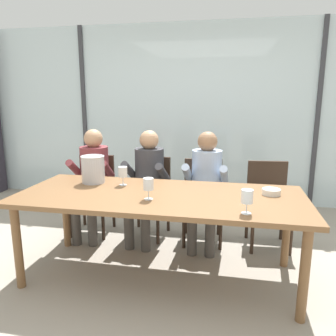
% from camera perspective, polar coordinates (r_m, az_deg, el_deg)
% --- Properties ---
extents(ground, '(14.00, 14.00, 0.00)m').
position_cam_1_polar(ground, '(3.96, 1.87, -10.95)').
color(ground, '#9E9384').
extents(window_glass_panel, '(7.62, 0.03, 2.60)m').
position_cam_1_polar(window_glass_panel, '(4.90, 4.44, 9.21)').
color(window_glass_panel, silver).
rests_on(window_glass_panel, ground).
extents(window_mullion_left, '(0.06, 0.06, 2.60)m').
position_cam_1_polar(window_mullion_left, '(5.37, -14.32, 9.14)').
color(window_mullion_left, '#38383D').
rests_on(window_mullion_left, ground).
extents(window_mullion_right, '(0.06, 0.06, 2.60)m').
position_cam_1_polar(window_mullion_right, '(4.98, 24.60, 8.19)').
color(window_mullion_right, '#38383D').
rests_on(window_mullion_right, ground).
extents(hillside_vineyard, '(13.62, 2.40, 1.43)m').
position_cam_1_polar(hillside_vineyard, '(9.12, 7.57, 6.87)').
color(hillside_vineyard, '#386633').
rests_on(hillside_vineyard, ground).
extents(dining_table, '(2.42, 1.00, 0.76)m').
position_cam_1_polar(dining_table, '(2.79, -1.41, -5.89)').
color(dining_table, brown).
rests_on(dining_table, ground).
extents(chair_near_curtain, '(0.46, 0.46, 0.89)m').
position_cam_1_polar(chair_near_curtain, '(3.95, -12.66, -3.29)').
color(chair_near_curtain, '#332319').
rests_on(chair_near_curtain, ground).
extents(chair_left_of_center, '(0.48, 0.48, 0.89)m').
position_cam_1_polar(chair_left_of_center, '(3.78, -3.14, -3.74)').
color(chair_left_of_center, '#332319').
rests_on(chair_left_of_center, ground).
extents(chair_center, '(0.48, 0.48, 0.89)m').
position_cam_1_polar(chair_center, '(3.64, 6.08, -4.41)').
color(chair_center, '#332319').
rests_on(chair_center, ground).
extents(chair_right_of_center, '(0.48, 0.48, 0.89)m').
position_cam_1_polar(chair_right_of_center, '(3.65, 17.01, -4.82)').
color(chair_right_of_center, '#332319').
rests_on(chair_right_of_center, ground).
extents(person_maroon_top, '(0.48, 0.63, 1.21)m').
position_cam_1_polar(person_maroon_top, '(3.79, -13.00, -1.26)').
color(person_maroon_top, brown).
rests_on(person_maroon_top, ground).
extents(person_charcoal_jacket, '(0.49, 0.63, 1.21)m').
position_cam_1_polar(person_charcoal_jacket, '(3.58, -3.64, -1.75)').
color(person_charcoal_jacket, '#38383D').
rests_on(person_charcoal_jacket, ground).
extents(person_pale_blue_shirt, '(0.47, 0.62, 1.21)m').
position_cam_1_polar(person_pale_blue_shirt, '(3.48, 6.59, -2.25)').
color(person_pale_blue_shirt, '#9EB2D1').
rests_on(person_pale_blue_shirt, ground).
extents(ice_bucket_primary, '(0.22, 0.22, 0.26)m').
position_cam_1_polar(ice_bucket_primary, '(3.19, -12.92, -0.16)').
color(ice_bucket_primary, '#B7B7BC').
rests_on(ice_bucket_primary, dining_table).
extents(tasting_bowl, '(0.15, 0.15, 0.05)m').
position_cam_1_polar(tasting_bowl, '(2.88, 17.55, -3.97)').
color(tasting_bowl, silver).
rests_on(tasting_bowl, dining_table).
extents(wine_glass_by_left_taster, '(0.08, 0.08, 0.17)m').
position_cam_1_polar(wine_glass_by_left_taster, '(3.05, -7.89, -0.83)').
color(wine_glass_by_left_taster, silver).
rests_on(wine_glass_by_left_taster, dining_table).
extents(wine_glass_near_bucket, '(0.08, 0.08, 0.17)m').
position_cam_1_polar(wine_glass_near_bucket, '(2.35, 13.61, -5.02)').
color(wine_glass_near_bucket, silver).
rests_on(wine_glass_near_bucket, dining_table).
extents(wine_glass_center_pour, '(0.08, 0.08, 0.17)m').
position_cam_1_polar(wine_glass_center_pour, '(2.60, -3.44, -2.88)').
color(wine_glass_center_pour, silver).
rests_on(wine_glass_center_pour, dining_table).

